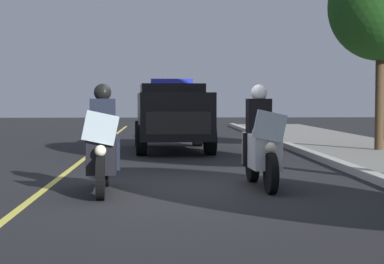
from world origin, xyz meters
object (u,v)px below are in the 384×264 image
at_px(police_motorcycle_lead_right, 261,146).
at_px(tree_far_back, 381,7).
at_px(police_suv, 172,113).
at_px(police_motorcycle_lead_left, 102,148).

xyz_separation_m(police_motorcycle_lead_right, tree_far_back, (-6.47, 4.24, 3.25)).
relative_size(police_motorcycle_lead_right, tree_far_back, 0.40).
bearing_deg(tree_far_back, police_motorcycle_lead_right, -33.23).
bearing_deg(police_motorcycle_lead_right, tree_far_back, 146.77).
distance_m(police_suv, tree_far_back, 6.42).
distance_m(police_motorcycle_lead_right, police_suv, 7.84).
relative_size(police_motorcycle_lead_left, police_suv, 0.43).
distance_m(police_motorcycle_lead_right, tree_far_back, 8.39).
bearing_deg(police_motorcycle_lead_left, police_motorcycle_lead_right, 100.37).
height_order(police_motorcycle_lead_left, police_suv, police_suv).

